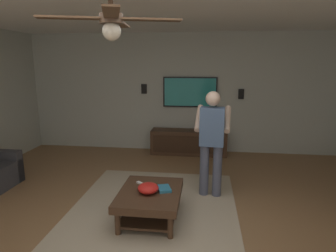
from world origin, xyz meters
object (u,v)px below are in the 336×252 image
Objects in this scene: vase_round at (202,126)px; wall_speaker_left at (241,94)px; person_standing at (212,138)px; wall_speaker_right at (144,89)px; ceiling_fan at (112,22)px; bowl at (148,188)px; remote_white at (141,183)px; tv at (190,92)px; coffee_table at (150,198)px; book at (164,189)px; media_console at (189,142)px.

vase_round is 1.00× the size of wall_speaker_left.
person_standing is 7.45× the size of wall_speaker_right.
wall_speaker_left is 4.60m from ceiling_fan.
remote_white is (0.25, 0.15, -0.05)m from bowl.
bowl is at bearing -167.60° from wall_speaker_right.
tv reaches higher than wall_speaker_right.
bowl is at bearing 164.41° from coffee_table.
wall_speaker_left is at bearing -75.08° from vase_round.
wall_speaker_left is (3.13, -1.30, 0.94)m from book.
tv is 5.55× the size of wall_speaker_right.
tv reaches higher than vase_round.
coffee_table is 0.17m from bowl.
wall_speaker_left is (0.01, -1.14, -0.03)m from tv.
person_standing reaches higher than bowl.
ceiling_fan reaches higher than person_standing.
person_standing reaches higher than book.
media_console reaches higher than bowl.
coffee_table is at bearing 88.06° from book.
book is at bearing -162.24° from remote_white.
wall_speaker_left is (0.22, -0.84, 0.70)m from vase_round.
bowl is at bearing 167.74° from vase_round.
tv is at bearing -6.14° from ceiling_fan.
wall_speaker_right is (3.19, 0.72, 1.16)m from coffee_table.
wall_speaker_right is at bearing 12.40° from bowl.
book is (-2.88, 0.16, 0.14)m from media_console.
book is 1.00× the size of vase_round.
wall_speaker_right is (2.35, 1.53, 0.52)m from person_standing.
bowl is at bearing -5.66° from ceiling_fan.
wall_speaker_left is (2.99, -1.65, 0.95)m from remote_white.
coffee_table is 0.28m from remote_white.
tv reaches higher than bowl.
remote_white is 0.68× the size of book.
ceiling_fan is at bearing 169.31° from vase_round.
coffee_table is 4.55× the size of book.
remote_white is 0.13× the size of ceiling_fan.
coffee_table is at bearing -6.14° from tv.
ceiling_fan is (-4.19, 1.59, 1.02)m from wall_speaker_left.
tv reaches higher than media_console.
person_standing is 2.85m from wall_speaker_right.
coffee_table is 2.95m from media_console.
ceiling_fan reaches higher than wall_speaker_right.
coffee_table is 3.47m from wall_speaker_right.
wall_speaker_left is 0.18× the size of ceiling_fan.
media_console is at bearing -60.60° from remote_white.
ceiling_fan reaches higher than wall_speaker_left.
bowl is 3.09m from vase_round.
remote_white is at bearing 31.75° from bowl.
vase_round reaches higher than media_console.
coffee_table is 0.59× the size of media_console.
vase_round is at bearing 54.73° from tv.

